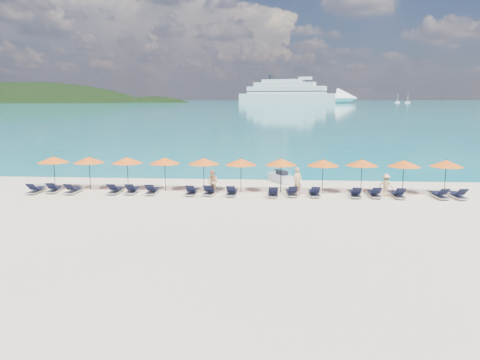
{
  "coord_description": "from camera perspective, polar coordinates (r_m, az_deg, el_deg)",
  "views": [
    {
      "loc": [
        2.02,
        -24.82,
        6.13
      ],
      "look_at": [
        0.0,
        3.0,
        1.2
      ],
      "focal_mm": 35.0,
      "sensor_mm": 36.0,
      "label": 1
    }
  ],
  "objects": [
    {
      "name": "umbrella_0",
      "position": [
        33.9,
        -21.79,
        2.34
      ],
      "size": [
        2.1,
        2.1,
        2.28
      ],
      "color": "black",
      "rests_on": "ground"
    },
    {
      "name": "lounger_3",
      "position": [
        31.31,
        -14.94,
        -1.17
      ],
      "size": [
        0.71,
        1.73,
        0.66
      ],
      "rotation": [
        0.0,
        0.0,
        -0.06
      ],
      "color": "silver",
      "rests_on": "ground"
    },
    {
      "name": "cruise_ship",
      "position": [
        559.21,
        7.07,
        10.36
      ],
      "size": [
        139.29,
        64.35,
        38.78
      ],
      "rotation": [
        0.0,
        0.0,
        -0.32
      ],
      "color": "silver",
      "rests_on": "ground"
    },
    {
      "name": "umbrella_1",
      "position": [
        32.91,
        -17.93,
        2.36
      ],
      "size": [
        2.1,
        2.1,
        2.28
      ],
      "color": "black",
      "rests_on": "ground"
    },
    {
      "name": "lounger_12",
      "position": [
        30.0,
        13.9,
        -1.61
      ],
      "size": [
        0.7,
        1.73,
        0.66
      ],
      "rotation": [
        0.0,
        0.0,
        -0.05
      ],
      "color": "silver",
      "rests_on": "ground"
    },
    {
      "name": "headland_small",
      "position": [
        605.65,
        -10.45,
        5.97
      ],
      "size": [
        162.0,
        126.0,
        85.5
      ],
      "color": "black",
      "rests_on": "ground"
    },
    {
      "name": "beachgoer_c",
      "position": [
        30.63,
        17.37,
        -0.61
      ],
      "size": [
        1.03,
        0.82,
        1.45
      ],
      "primitive_type": "imported",
      "rotation": [
        0.0,
        0.0,
        2.66
      ],
      "color": "tan",
      "rests_on": "ground"
    },
    {
      "name": "umbrella_7",
      "position": [
        30.44,
        10.09,
        2.1
      ],
      "size": [
        2.1,
        2.1,
        2.28
      ],
      "color": "black",
      "rests_on": "ground"
    },
    {
      "name": "headland_main",
      "position": [
        642.02,
        -24.03,
        5.23
      ],
      "size": [
        374.0,
        242.0,
        126.5
      ],
      "color": "black",
      "rests_on": "ground"
    },
    {
      "name": "beachgoer_b",
      "position": [
        29.97,
        -3.35,
        -0.26
      ],
      "size": [
        0.88,
        0.76,
        1.57
      ],
      "primitive_type": "imported",
      "rotation": [
        0.0,
        0.0,
        -0.52
      ],
      "color": "tan",
      "rests_on": "ground"
    },
    {
      "name": "lounger_10",
      "position": [
        29.63,
        6.34,
        -1.51
      ],
      "size": [
        0.73,
        1.74,
        0.66
      ],
      "rotation": [
        0.0,
        0.0,
        0.07
      ],
      "color": "silver",
      "rests_on": "ground"
    },
    {
      "name": "lounger_15",
      "position": [
        31.3,
        23.17,
        -1.65
      ],
      "size": [
        0.77,
        1.75,
        0.66
      ],
      "rotation": [
        0.0,
        0.0,
        0.09
      ],
      "color": "silver",
      "rests_on": "ground"
    },
    {
      "name": "beachgoer_a",
      "position": [
        29.56,
        7.04,
        -0.22
      ],
      "size": [
        0.79,
        0.76,
        1.83
      ],
      "primitive_type": "imported",
      "rotation": [
        0.0,
        0.0,
        0.69
      ],
      "color": "tan",
      "rests_on": "ground"
    },
    {
      "name": "umbrella_8",
      "position": [
        31.01,
        14.65,
        2.08
      ],
      "size": [
        2.1,
        2.1,
        2.28
      ],
      "color": "black",
      "rests_on": "ground"
    },
    {
      "name": "lounger_9",
      "position": [
        29.35,
        4.05,
        -1.59
      ],
      "size": [
        0.67,
        1.72,
        0.66
      ],
      "rotation": [
        0.0,
        0.0,
        0.03
      ],
      "color": "silver",
      "rests_on": "ground"
    },
    {
      "name": "lounger_8",
      "position": [
        29.61,
        -0.99,
        -1.46
      ],
      "size": [
        0.68,
        1.72,
        0.66
      ],
      "rotation": [
        0.0,
        0.0,
        -0.03
      ],
      "color": "silver",
      "rests_on": "ground"
    },
    {
      "name": "umbrella_5",
      "position": [
        30.34,
        0.12,
        2.23
      ],
      "size": [
        2.1,
        2.1,
        2.28
      ],
      "color": "black",
      "rests_on": "ground"
    },
    {
      "name": "umbrella_2",
      "position": [
        32.02,
        -13.59,
        2.36
      ],
      "size": [
        2.1,
        2.1,
        2.28
      ],
      "color": "black",
      "rests_on": "ground"
    },
    {
      "name": "lounger_11",
      "position": [
        29.74,
        9.04,
        -1.53
      ],
      "size": [
        0.68,
        1.72,
        0.66
      ],
      "rotation": [
        0.0,
        0.0,
        0.04
      ],
      "color": "silver",
      "rests_on": "ground"
    },
    {
      "name": "umbrella_6",
      "position": [
        30.42,
        5.03,
        2.21
      ],
      "size": [
        2.1,
        2.1,
        2.28
      ],
      "color": "black",
      "rests_on": "ground"
    },
    {
      "name": "sea",
      "position": [
        684.85,
        4.04,
        9.5
      ],
      "size": [
        1600.0,
        1300.0,
        0.01
      ],
      "primitive_type": "cube",
      "color": "#1FA9B2",
      "rests_on": "ground"
    },
    {
      "name": "umbrella_4",
      "position": [
        30.76,
        -4.46,
        2.31
      ],
      "size": [
        2.1,
        2.1,
        2.28
      ],
      "color": "black",
      "rests_on": "ground"
    },
    {
      "name": "sailboat_far",
      "position": [
        559.32,
        19.76,
        8.93
      ],
      "size": [
        5.6,
        1.87,
        10.28
      ],
      "color": "silver",
      "rests_on": "ground"
    },
    {
      "name": "lounger_4",
      "position": [
        31.05,
        -13.02,
        -1.18
      ],
      "size": [
        0.67,
        1.72,
        0.66
      ],
      "rotation": [
        0.0,
        0.0,
        0.03
      ],
      "color": "silver",
      "rests_on": "ground"
    },
    {
      "name": "jetski",
      "position": [
        34.49,
        4.96,
        0.34
      ],
      "size": [
        1.91,
        2.52,
        0.85
      ],
      "rotation": [
        0.0,
        0.0,
        0.49
      ],
      "color": "silver",
      "rests_on": "ground"
    },
    {
      "name": "lounger_16",
      "position": [
        31.68,
        25.03,
        -1.65
      ],
      "size": [
        0.74,
        1.74,
        0.66
      ],
      "rotation": [
        0.0,
        0.0,
        0.07
      ],
      "color": "silver",
      "rests_on": "ground"
    },
    {
      "name": "umbrella_10",
      "position": [
        32.36,
        23.86,
        1.86
      ],
      "size": [
        2.1,
        2.1,
        2.28
      ],
      "color": "black",
      "rests_on": "ground"
    },
    {
      "name": "lounger_5",
      "position": [
        30.6,
        -10.65,
        -1.26
      ],
      "size": [
        0.64,
        1.71,
        0.66
      ],
      "rotation": [
        0.0,
        0.0,
        0.01
      ],
      "color": "silver",
      "rests_on": "ground"
    },
    {
      "name": "umbrella_9",
      "position": [
        31.37,
        19.36,
        1.92
      ],
      "size": [
        2.1,
        2.1,
        2.28
      ],
      "color": "black",
      "rests_on": "ground"
    },
    {
      "name": "lounger_13",
      "position": [
        30.3,
        16.06,
        -1.59
      ],
      "size": [
        0.67,
        1.72,
        0.66
      ],
      "rotation": [
        0.0,
        0.0,
        0.03
      ],
      "color": "silver",
      "rests_on": "ground"
    },
    {
      "name": "ground",
      "position": [
        25.65,
        -0.49,
        -3.81
      ],
      "size": [
        1400.0,
        1400.0,
        0.0
      ],
      "primitive_type": "plane",
      "color": "beige"
    },
    {
      "name": "sailboat_near",
      "position": [
        577.21,
        18.63,
        9.01
      ],
      "size": [
        5.7,
        1.9,
        10.44
      ],
      "color": "silver",
      "rests_on": "ground"
    },
    {
      "name": "lounger_7",
      "position": [
        29.87,
        -3.68,
        -1.38
      ],
      "size": [
        0.78,
        1.75,
        0.66
      ],
      "rotation": [
        0.0,
        0.0,
        -0.1
      ],
      "color": "silver",
      "rests_on": "ground"
    },
    {
      "name": "lounger_14",
      "position": [
        30.55,
        18.7,
        -1.64
      ],
      "size": [
        0.63,
        1.7,
        0.66
      ],
      "rotation": [
        0.0,
        0.0,
        -0.01
      ],
      "color": "silver",
      "rests_on": "ground"
    },
    {
      "name": "lounger_0",
      "position": [
        33.1,
        -23.6,
        -1.08
      ],
      "size": [
        0.64,
        1.71,
        0.66
      ],
      "rotation": [
        0.0,
        0.0,
        -0.01
      ],
      "color": "silver",
      "rests_on": "ground"
    },
    {
      "name": "lounger_2",
      "position": [
        32.14,
        -19.64,
        -1.13
      ],
      "size": [
        0.76,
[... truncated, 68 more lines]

